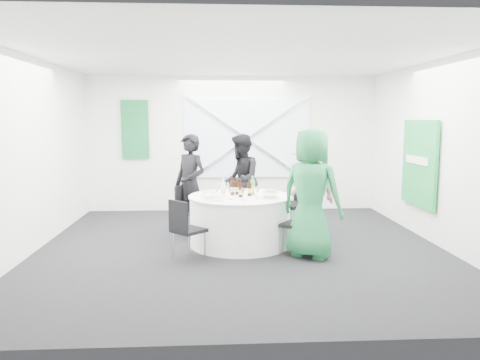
{
  "coord_description": "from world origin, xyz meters",
  "views": [
    {
      "loc": [
        -0.4,
        -6.78,
        1.91
      ],
      "look_at": [
        0.0,
        0.2,
        1.0
      ],
      "focal_mm": 35.0,
      "sensor_mm": 36.0,
      "label": 1
    }
  ],
  "objects": [
    {
      "name": "knife_c",
      "position": [
        -0.56,
        0.35,
        0.76
      ],
      "size": [
        0.09,
        0.14,
        0.01
      ],
      "primitive_type": "cube",
      "rotation": [
        0.0,
        0.0,
        2.58
      ],
      "color": "silver",
      "rests_on": "banquet_table"
    },
    {
      "name": "floor",
      "position": [
        0.0,
        0.0,
        0.0
      ],
      "size": [
        6.0,
        6.0,
        0.0
      ],
      "primitive_type": "plane",
      "color": "black",
      "rests_on": "ground"
    },
    {
      "name": "green_water_bottle",
      "position": [
        0.2,
        0.27,
        0.87
      ],
      "size": [
        0.08,
        0.08,
        0.29
      ],
      "color": "green",
      "rests_on": "banquet_table"
    },
    {
      "name": "fork_a",
      "position": [
        -0.54,
        0.01,
        0.76
      ],
      "size": [
        0.1,
        0.13,
        0.01
      ],
      "primitive_type": "cube",
      "rotation": [
        0.0,
        0.0,
        -2.51
      ],
      "color": "silver",
      "rests_on": "banquet_table"
    },
    {
      "name": "person_man_back_left",
      "position": [
        -0.79,
        0.88,
        0.84
      ],
      "size": [
        0.72,
        0.7,
        1.67
      ],
      "primitive_type": "imported",
      "rotation": [
        0.0,
        0.0,
        -0.71
      ],
      "color": "black",
      "rests_on": "floor"
    },
    {
      "name": "person_woman_pink",
      "position": [
        1.16,
        0.7,
        0.78
      ],
      "size": [
        1.1,
        0.82,
        1.55
      ],
      "primitive_type": "imported",
      "rotation": [
        0.0,
        0.0,
        -2.73
      ],
      "color": "#C6808A",
      "rests_on": "floor"
    },
    {
      "name": "chair_back_left",
      "position": [
        -0.83,
        0.82,
        0.48
      ],
      "size": [
        0.53,
        0.53,
        0.83
      ],
      "rotation": [
        0.0,
        0.0,
        0.92
      ],
      "color": "black",
      "rests_on": "floor"
    },
    {
      "name": "wine_glass_a",
      "position": [
        -0.16,
        -0.13,
        0.88
      ],
      "size": [
        0.07,
        0.07,
        0.17
      ],
      "color": "white",
      "rests_on": "banquet_table"
    },
    {
      "name": "wall_back",
      "position": [
        0.0,
        3.0,
        1.4
      ],
      "size": [
        6.0,
        0.0,
        6.0
      ],
      "primitive_type": "plane",
      "rotation": [
        1.57,
        0.0,
        0.0
      ],
      "color": "white",
      "rests_on": "floor"
    },
    {
      "name": "chair_back",
      "position": [
        0.06,
        1.31,
        0.51
      ],
      "size": [
        0.42,
        0.43,
        0.87
      ],
      "rotation": [
        0.0,
        0.0,
        -0.06
      ],
      "color": "black",
      "rests_on": "floor"
    },
    {
      "name": "beer_bottle_a",
      "position": [
        -0.11,
        0.27,
        0.87
      ],
      "size": [
        0.06,
        0.06,
        0.28
      ],
      "color": "#3A180A",
      "rests_on": "banquet_table"
    },
    {
      "name": "ceiling",
      "position": [
        0.0,
        0.0,
        2.8
      ],
      "size": [
        6.0,
        6.0,
        0.0
      ],
      "primitive_type": "plane",
      "rotation": [
        3.14,
        0.0,
        0.0
      ],
      "color": "silver",
      "rests_on": "wall_back"
    },
    {
      "name": "knife_a",
      "position": [
        -0.3,
        -0.29,
        0.76
      ],
      "size": [
        0.11,
        0.12,
        0.01
      ],
      "primitive_type": "cube",
      "rotation": [
        0.0,
        0.0,
        -2.42
      ],
      "color": "silver",
      "rests_on": "banquet_table"
    },
    {
      "name": "plate_back_left",
      "position": [
        -0.46,
        0.52,
        0.77
      ],
      "size": [
        0.27,
        0.27,
        0.01
      ],
      "color": "silver",
      "rests_on": "banquet_table"
    },
    {
      "name": "wall_left",
      "position": [
        -3.0,
        0.0,
        1.4
      ],
      "size": [
        0.0,
        6.0,
        6.0
      ],
      "primitive_type": "plane",
      "rotation": [
        1.57,
        0.0,
        1.57
      ],
      "color": "white",
      "rests_on": "floor"
    },
    {
      "name": "beer_bottle_d",
      "position": [
        0.0,
        0.06,
        0.86
      ],
      "size": [
        0.06,
        0.06,
        0.25
      ],
      "color": "#3A180A",
      "rests_on": "banquet_table"
    },
    {
      "name": "fork_d",
      "position": [
        0.57,
        0.29,
        0.76
      ],
      "size": [
        0.08,
        0.14,
        0.01
      ],
      "primitive_type": "cube",
      "rotation": [
        0.0,
        0.0,
        0.46
      ],
      "color": "silver",
      "rests_on": "banquet_table"
    },
    {
      "name": "person_woman_green",
      "position": [
        0.94,
        -0.49,
        0.9
      ],
      "size": [
        1.05,
        0.98,
        1.8
      ],
      "primitive_type": "imported",
      "rotation": [
        0.0,
        0.0,
        2.51
      ],
      "color": "#227C43",
      "rests_on": "floor"
    },
    {
      "name": "chair_front_right",
      "position": [
        0.85,
        -0.39,
        0.51
      ],
      "size": [
        0.55,
        0.55,
        0.87
      ],
      "rotation": [
        0.0,
        0.0,
        4.11
      ],
      "color": "black",
      "rests_on": "floor"
    },
    {
      "name": "napkin",
      "position": [
        -0.47,
        -0.08,
        0.8
      ],
      "size": [
        0.19,
        0.17,
        0.04
      ],
      "primitive_type": "cube",
      "rotation": [
        0.0,
        0.0,
        0.5
      ],
      "color": "white",
      "rests_on": "plate_front_left"
    },
    {
      "name": "knife_b",
      "position": [
        -0.2,
        0.74,
        0.76
      ],
      "size": [
        0.15,
        0.02,
        0.01
      ],
      "primitive_type": "cube",
      "rotation": [
        0.0,
        0.0,
        1.63
      ],
      "color": "silver",
      "rests_on": "banquet_table"
    },
    {
      "name": "wine_glass_c",
      "position": [
        0.24,
        -0.05,
        0.88
      ],
      "size": [
        0.07,
        0.07,
        0.17
      ],
      "color": "white",
      "rests_on": "banquet_table"
    },
    {
      "name": "plate_back",
      "position": [
        0.04,
        0.78,
        0.77
      ],
      "size": [
        0.25,
        0.25,
        0.01
      ],
      "color": "silver",
      "rests_on": "banquet_table"
    },
    {
      "name": "clear_water_bottle",
      "position": [
        -0.25,
        0.16,
        0.87
      ],
      "size": [
        0.08,
        0.08,
        0.28
      ],
      "color": "white",
      "rests_on": "banquet_table"
    },
    {
      "name": "wine_glass_b",
      "position": [
        0.02,
        -0.19,
        0.88
      ],
      "size": [
        0.07,
        0.07,
        0.17
      ],
      "color": "white",
      "rests_on": "banquet_table"
    },
    {
      "name": "wall_front",
      "position": [
        0.0,
        -3.0,
        1.4
      ],
      "size": [
        6.0,
        0.0,
        6.0
      ],
      "primitive_type": "plane",
      "rotation": [
        -1.57,
        0.0,
        0.0
      ],
      "color": "white",
      "rests_on": "floor"
    },
    {
      "name": "chair_front_left",
      "position": [
        -0.8,
        -0.59,
        0.49
      ],
      "size": [
        0.54,
        0.54,
        0.84
      ],
      "rotation": [
        0.0,
        0.0,
        2.35
      ],
      "color": "black",
      "rests_on": "floor"
    },
    {
      "name": "wall_right",
      "position": [
        3.0,
        0.0,
        1.4
      ],
      "size": [
        0.0,
        6.0,
        6.0
      ],
      "primitive_type": "plane",
      "rotation": [
        1.57,
        0.0,
        -1.57
      ],
      "color": "white",
      "rests_on": "floor"
    },
    {
      "name": "plate_back_right",
      "position": [
        0.5,
        0.46,
        0.78
      ],
      "size": [
        0.26,
        0.26,
        0.04
      ],
      "color": "silver",
      "rests_on": "banquet_table"
    },
    {
      "name": "window_brace_a",
      "position": [
        0.3,
        2.92,
        1.5
      ],
      "size": [
        2.63,
        0.05,
        1.84
      ],
      "primitive_type": "cube",
      "rotation": [
        0.0,
        0.97,
        0.0
      ],
      "color": "silver",
      "rests_on": "window_panel"
    },
    {
      "name": "wine_glass_e",
      "position": [
        -0.34,
        0.17,
        0.88
      ],
      "size": [
        0.07,
        0.07,
        0.17
      ],
      "color": "white",
      "rests_on": "banquet_table"
    },
    {
      "name": "person_man_back",
      "position": [
        0.09,
        1.48,
        0.83
      ],
      "size": [
        0.49,
        0.83,
        1.65
      ],
      "primitive_type": "imported",
      "rotation": [
        0.0,
        0.0,
        -1.64
      ],
      "color": "black",
      "rests_on": "floor"
    },
    {
      "name": "wine_glass_d",
      "position": [
        -0.35,
        0.01,
        0.88
      ],
      "size": [
        0.07,
        0.07,
        0.17
      ],
      "color": "white",
      "rests_on": "banquet_table"
    },
    {
      "name": "beer_bottle_c",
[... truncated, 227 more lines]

